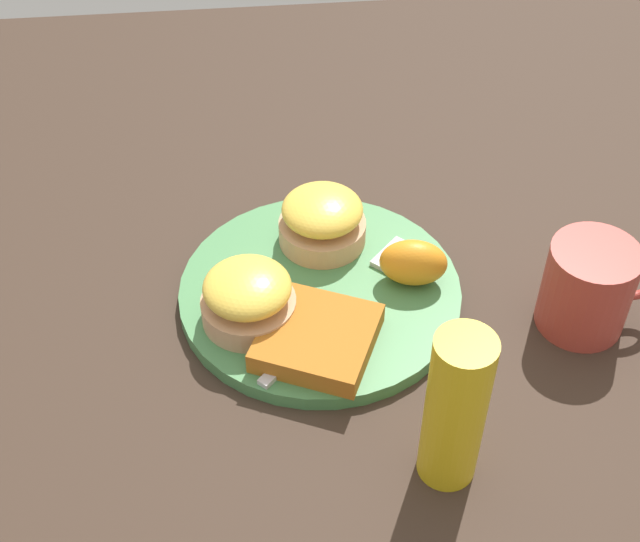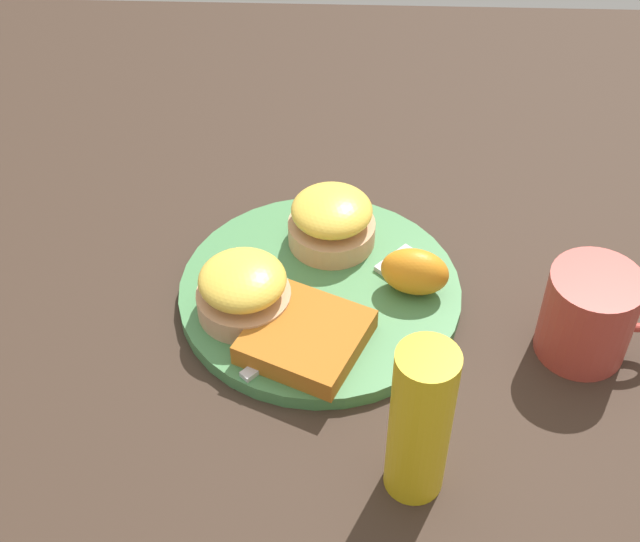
{
  "view_description": "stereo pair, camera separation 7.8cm",
  "coord_description": "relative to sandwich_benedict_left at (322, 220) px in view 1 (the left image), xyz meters",
  "views": [
    {
      "loc": [
        -0.06,
        -0.56,
        0.58
      ],
      "look_at": [
        0.0,
        0.0,
        0.03
      ],
      "focal_mm": 50.0,
      "sensor_mm": 36.0,
      "label": 1
    },
    {
      "loc": [
        0.02,
        -0.56,
        0.58
      ],
      "look_at": [
        0.0,
        0.0,
        0.03
      ],
      "focal_mm": 50.0,
      "sensor_mm": 36.0,
      "label": 2
    }
  ],
  "objects": [
    {
      "name": "hashbrown_patty",
      "position": [
        -0.02,
        -0.13,
        -0.02
      ],
      "size": [
        0.12,
        0.12,
        0.02
      ],
      "primitive_type": "cube",
      "rotation": [
        0.0,
        0.0,
        -0.42
      ],
      "color": "#B1641E",
      "rests_on": "plate"
    },
    {
      "name": "sandwich_benedict_left",
      "position": [
        0.0,
        0.0,
        0.0
      ],
      "size": [
        0.08,
        0.08,
        0.05
      ],
      "color": "tan",
      "rests_on": "plate"
    },
    {
      "name": "cup",
      "position": [
        0.22,
        -0.11,
        0.0
      ],
      "size": [
        0.1,
        0.08,
        0.08
      ],
      "color": "#B23D33",
      "rests_on": "ground_plane"
    },
    {
      "name": "plate",
      "position": [
        -0.01,
        -0.06,
        -0.03
      ],
      "size": [
        0.25,
        0.25,
        0.01
      ],
      "primitive_type": "cylinder",
      "color": "#47844C",
      "rests_on": "ground_plane"
    },
    {
      "name": "fork",
      "position": [
        0.02,
        -0.08,
        -0.02
      ],
      "size": [
        0.16,
        0.17,
        0.0
      ],
      "color": "silver",
      "rests_on": "plate"
    },
    {
      "name": "condiment_bottle",
      "position": [
        0.07,
        -0.25,
        0.03
      ],
      "size": [
        0.04,
        0.04,
        0.14
      ],
      "primitive_type": "cylinder",
      "color": "gold",
      "rests_on": "ground_plane"
    },
    {
      "name": "sandwich_benedict_right",
      "position": [
        -0.07,
        -0.09,
        0.0
      ],
      "size": [
        0.08,
        0.08,
        0.05
      ],
      "color": "tan",
      "rests_on": "plate"
    },
    {
      "name": "orange_wedge",
      "position": [
        0.07,
        -0.06,
        -0.0
      ],
      "size": [
        0.07,
        0.05,
        0.04
      ],
      "primitive_type": "ellipsoid",
      "rotation": [
        0.0,
        0.0,
        2.94
      ],
      "color": "orange",
      "rests_on": "plate"
    },
    {
      "name": "ground_plane",
      "position": [
        -0.01,
        -0.06,
        -0.04
      ],
      "size": [
        1.1,
        1.1,
        0.0
      ],
      "primitive_type": "plane",
      "color": "#38281E"
    }
  ]
}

